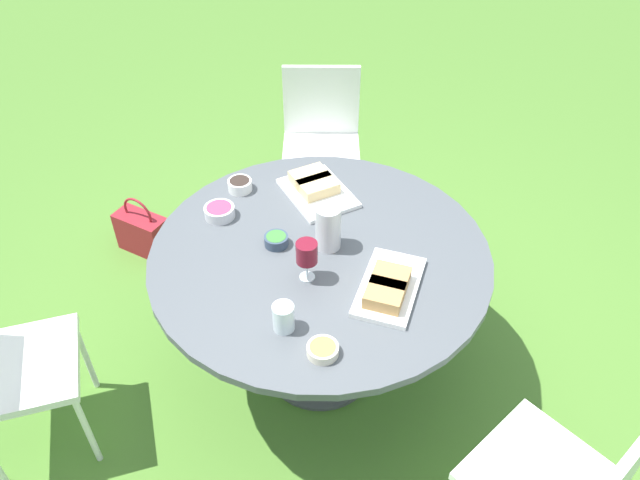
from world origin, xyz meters
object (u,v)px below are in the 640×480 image
at_px(dining_table, 320,269).
at_px(wine_glass, 307,253).
at_px(chair_near_left, 321,134).
at_px(water_pitcher, 328,227).
at_px(handbag, 143,232).

xyz_separation_m(dining_table, wine_glass, (-0.03, 0.16, 0.22)).
relative_size(chair_near_left, wine_glass, 5.10).
bearing_deg(wine_glass, chair_near_left, -63.43).
distance_m(chair_near_left, water_pitcher, 1.27).
height_order(wine_glass, handbag, wine_glass).
height_order(water_pitcher, wine_glass, water_pitcher).
bearing_deg(dining_table, chair_near_left, -61.47).
bearing_deg(handbag, water_pitcher, 171.05).
bearing_deg(dining_table, water_pitcher, -106.00).
xyz_separation_m(wine_glass, handbag, (1.33, -0.41, -0.74)).
relative_size(dining_table, wine_glass, 7.95).
distance_m(chair_near_left, handbag, 1.17).
height_order(dining_table, chair_near_left, chair_near_left).
height_order(water_pitcher, handbag, water_pitcher).
height_order(dining_table, wine_glass, wine_glass).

